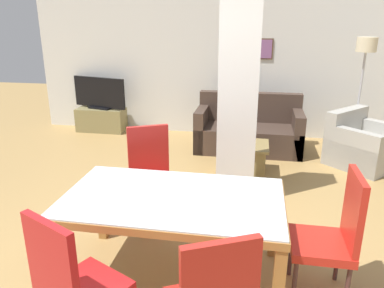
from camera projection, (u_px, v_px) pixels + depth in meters
The scene contains 14 objects.
ground_plane at pixel (174, 275), 3.24m from camera, with size 18.00×18.00×0.00m, color #AA854D.
back_wall at pixel (225, 62), 6.84m from camera, with size 7.20×0.09×2.70m.
divider_pillar at pixel (239, 89), 4.24m from camera, with size 0.45×0.31×2.70m.
dining_table at pixel (173, 212), 3.05m from camera, with size 1.78×1.03×0.76m.
dining_chair_head_right at pixel (334, 233), 2.86m from camera, with size 0.46×0.46×1.05m.
dining_chair_far_left at pixel (151, 173), 3.95m from camera, with size 0.62×0.62×1.05m.
dining_chair_near_left at pixel (73, 283), 2.31m from camera, with size 0.62×0.62×1.05m.
sofa at pixel (248, 131), 6.29m from camera, with size 1.73×0.85×0.92m.
armchair at pixel (362, 147), 5.62m from camera, with size 1.22×1.22×0.81m.
coffee_table at pixel (244, 159), 5.29m from camera, with size 0.68×0.59×0.45m.
bottle at pixel (238, 135), 5.30m from camera, with size 0.08×0.08×0.24m.
tv_stand at pixel (101, 120), 7.33m from camera, with size 0.93×0.40×0.45m.
tv_screen at pixel (99, 94), 7.17m from camera, with size 1.11×0.34×0.60m.
floor_lamp at pixel (365, 57), 5.75m from camera, with size 0.30×0.30×1.85m.
Camera 1 is at (0.62, -2.64, 2.12)m, focal length 35.00 mm.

